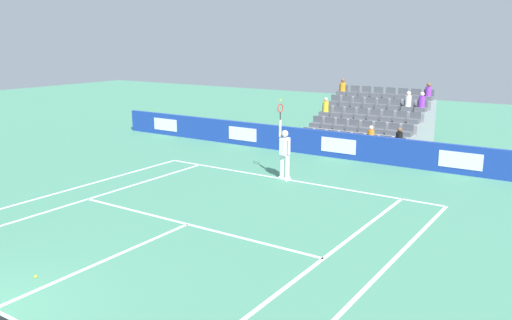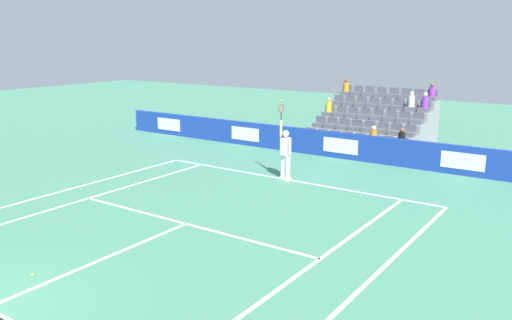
{
  "view_description": "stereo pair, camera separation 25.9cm",
  "coord_description": "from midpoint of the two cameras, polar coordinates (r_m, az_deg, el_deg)",
  "views": [
    {
      "loc": [
        -9.02,
        3.77,
        4.95
      ],
      "look_at": [
        0.1,
        -9.93,
        1.1
      ],
      "focal_mm": 36.68,
      "sensor_mm": 36.0,
      "label": 1
    },
    {
      "loc": [
        -9.23,
        3.63,
        4.95
      ],
      "look_at": [
        0.1,
        -9.93,
        1.1
      ],
      "focal_mm": 36.68,
      "sensor_mm": 36.0,
      "label": 2
    }
  ],
  "objects": [
    {
      "name": "line_baseline",
      "position": [
        18.73,
        3.19,
        -2.17
      ],
      "size": [
        10.97,
        0.1,
        0.01
      ],
      "primitive_type": "cube",
      "color": "white",
      "rests_on": "ground"
    },
    {
      "name": "line_service",
      "position": [
        14.48,
        -8.0,
        -6.94
      ],
      "size": [
        8.23,
        0.1,
        0.01
      ],
      "primitive_type": "cube",
      "color": "white",
      "rests_on": "ground"
    },
    {
      "name": "line_centre_service",
      "position": [
        12.47,
        -17.96,
        -10.9
      ],
      "size": [
        0.1,
        6.4,
        0.01
      ],
      "primitive_type": "cube",
      "color": "white",
      "rests_on": "ground"
    },
    {
      "name": "line_singles_sideline_left",
      "position": [
        17.11,
        -19.44,
        -4.41
      ],
      "size": [
        0.1,
        11.89,
        0.01
      ],
      "primitive_type": "cube",
      "color": "white",
      "rests_on": "ground"
    },
    {
      "name": "line_singles_sideline_right",
      "position": [
        11.94,
        5.74,
        -11.37
      ],
      "size": [
        0.1,
        11.89,
        0.01
      ],
      "primitive_type": "cube",
      "color": "white",
      "rests_on": "ground"
    },
    {
      "name": "line_doubles_sideline_left",
      "position": [
        18.19,
        -22.06,
        -3.6
      ],
      "size": [
        0.1,
        11.89,
        0.01
      ],
      "primitive_type": "cube",
      "color": "white",
      "rests_on": "ground"
    },
    {
      "name": "line_doubles_sideline_right",
      "position": [
        11.43,
        11.97,
        -12.77
      ],
      "size": [
        0.1,
        11.89,
        0.01
      ],
      "primitive_type": "cube",
      "color": "white",
      "rests_on": "ground"
    },
    {
      "name": "line_centre_mark",
      "position": [
        18.65,
        3.03,
        -2.24
      ],
      "size": [
        0.1,
        0.2,
        0.01
      ],
      "primitive_type": "cube",
      "color": "white",
      "rests_on": "ground"
    },
    {
      "name": "sponsor_barrier",
      "position": [
        22.26,
        8.75,
        1.61
      ],
      "size": [
        24.58,
        0.22,
        1.1
      ],
      "color": "#193899",
      "rests_on": "ground"
    },
    {
      "name": "tennis_player",
      "position": [
        18.63,
        2.73,
        0.88
      ],
      "size": [
        0.52,
        0.39,
        2.85
      ],
      "color": "white",
      "rests_on": "ground"
    },
    {
      "name": "stadium_stand",
      "position": [
        25.44,
        12.2,
        3.52
      ],
      "size": [
        4.96,
        4.75,
        2.94
      ],
      "color": "gray",
      "rests_on": "ground"
    },
    {
      "name": "loose_tennis_ball",
      "position": [
        12.28,
        -23.48,
        -11.6
      ],
      "size": [
        0.07,
        0.07,
        0.07
      ],
      "primitive_type": "sphere",
      "color": "#D1E533",
      "rests_on": "ground"
    }
  ]
}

